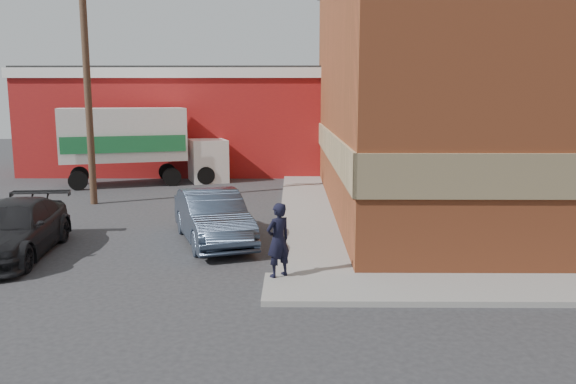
% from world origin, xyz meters
% --- Properties ---
extents(ground, '(90.00, 90.00, 0.00)m').
position_xyz_m(ground, '(0.00, 0.00, 0.00)').
color(ground, '#28282B').
rests_on(ground, ground).
extents(brick_building, '(14.25, 18.25, 9.36)m').
position_xyz_m(brick_building, '(8.50, 9.00, 4.68)').
color(brick_building, '#AD512C').
rests_on(brick_building, ground).
extents(sidewalk_west, '(1.80, 18.00, 0.12)m').
position_xyz_m(sidewalk_west, '(0.60, 9.00, 0.06)').
color(sidewalk_west, gray).
rests_on(sidewalk_west, ground).
extents(warehouse, '(16.30, 8.30, 5.60)m').
position_xyz_m(warehouse, '(-6.00, 20.00, 2.81)').
color(warehouse, maroon).
rests_on(warehouse, ground).
extents(utility_pole, '(2.00, 0.26, 9.00)m').
position_xyz_m(utility_pole, '(-7.50, 9.00, 4.75)').
color(utility_pole, brown).
rests_on(utility_pole, ground).
extents(man, '(0.71, 0.68, 1.63)m').
position_xyz_m(man, '(-0.20, -0.25, 0.94)').
color(man, black).
rests_on(man, sidewalk_south).
extents(sedan, '(2.92, 4.67, 1.45)m').
position_xyz_m(sedan, '(-2.10, 3.13, 0.73)').
color(sedan, '#334156').
rests_on(sedan, ground).
extents(suv_b, '(2.41, 4.94, 1.38)m').
position_xyz_m(suv_b, '(-6.99, 1.72, 0.69)').
color(suv_b, black).
rests_on(suv_b, ground).
extents(box_truck, '(7.53, 4.34, 3.57)m').
position_xyz_m(box_truck, '(-7.04, 14.03, 2.06)').
color(box_truck, white).
rests_on(box_truck, ground).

